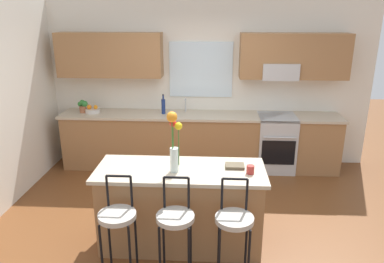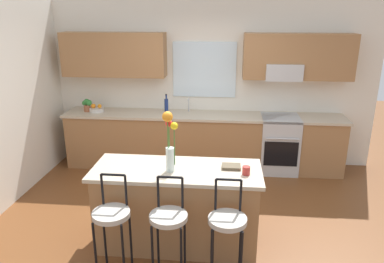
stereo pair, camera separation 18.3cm
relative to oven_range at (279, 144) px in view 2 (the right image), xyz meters
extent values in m
plane|color=brown|center=(-1.25, -1.68, -0.46)|extent=(14.00, 14.00, 0.00)
cube|color=silver|center=(-1.25, 0.38, 0.89)|extent=(5.60, 0.12, 2.70)
cube|color=#996B42|center=(-2.71, 0.15, 1.39)|extent=(1.68, 0.34, 0.70)
cube|color=#996B42|center=(0.21, 0.15, 1.39)|extent=(1.68, 0.34, 0.70)
cube|color=silver|center=(-1.25, 0.31, 1.14)|extent=(1.04, 0.03, 0.90)
cube|color=#B7BABC|center=(0.00, 0.12, 1.16)|extent=(0.56, 0.36, 0.26)
cube|color=#996B42|center=(-1.25, 0.02, -0.02)|extent=(4.50, 0.60, 0.88)
cube|color=#BCAD93|center=(-1.25, 0.02, 0.44)|extent=(4.56, 0.64, 0.04)
cube|color=#B7BABC|center=(-1.50, 0.02, 0.39)|extent=(0.54, 0.38, 0.11)
cylinder|color=#B7BABC|center=(-1.50, 0.18, 0.57)|extent=(0.02, 0.02, 0.22)
cylinder|color=#B7BABC|center=(-1.50, 0.12, 0.68)|extent=(0.02, 0.12, 0.02)
cube|color=#B7BABC|center=(0.00, 0.00, 0.00)|extent=(0.60, 0.60, 0.92)
cube|color=black|center=(0.00, -0.29, -0.06)|extent=(0.52, 0.02, 0.40)
cylinder|color=#B7BABC|center=(0.00, -0.33, 0.20)|extent=(0.50, 0.02, 0.02)
cube|color=#996B42|center=(-1.38, -2.16, -0.02)|extent=(1.73, 0.64, 0.88)
cube|color=#BCAD93|center=(-1.38, -2.16, 0.44)|extent=(1.81, 0.72, 0.04)
cylinder|color=black|center=(-2.06, -2.87, -0.13)|extent=(0.02, 0.02, 0.66)
cylinder|color=black|center=(-1.79, -2.87, -0.13)|extent=(0.02, 0.02, 0.66)
cylinder|color=black|center=(-2.06, -2.60, -0.13)|extent=(0.02, 0.02, 0.66)
cylinder|color=black|center=(-1.79, -2.60, -0.13)|extent=(0.02, 0.02, 0.66)
cylinder|color=#B2ADA3|center=(-1.93, -2.74, 0.23)|extent=(0.36, 0.36, 0.05)
cylinder|color=black|center=(-2.04, -2.60, 0.41)|extent=(0.02, 0.02, 0.32)
cylinder|color=black|center=(-1.81, -2.60, 0.41)|extent=(0.02, 0.02, 0.32)
cylinder|color=black|center=(-1.93, -2.60, 0.57)|extent=(0.23, 0.02, 0.02)
cylinder|color=black|center=(-1.51, -2.87, -0.13)|extent=(0.02, 0.02, 0.66)
cylinder|color=black|center=(-1.24, -2.87, -0.13)|extent=(0.02, 0.02, 0.66)
cylinder|color=black|center=(-1.51, -2.60, -0.13)|extent=(0.02, 0.02, 0.66)
cylinder|color=black|center=(-1.24, -2.60, -0.13)|extent=(0.02, 0.02, 0.66)
cylinder|color=#B2ADA3|center=(-1.38, -2.74, 0.23)|extent=(0.36, 0.36, 0.05)
cylinder|color=black|center=(-1.49, -2.60, 0.41)|extent=(0.02, 0.02, 0.32)
cylinder|color=black|center=(-1.26, -2.60, 0.41)|extent=(0.02, 0.02, 0.32)
cylinder|color=black|center=(-1.38, -2.60, 0.57)|extent=(0.23, 0.02, 0.02)
cylinder|color=black|center=(-0.96, -2.87, -0.13)|extent=(0.02, 0.02, 0.66)
cylinder|color=black|center=(-0.69, -2.87, -0.13)|extent=(0.02, 0.02, 0.66)
cylinder|color=black|center=(-0.96, -2.60, -0.13)|extent=(0.02, 0.02, 0.66)
cylinder|color=black|center=(-0.69, -2.60, -0.13)|extent=(0.02, 0.02, 0.66)
cylinder|color=#B2ADA3|center=(-0.83, -2.74, 0.23)|extent=(0.36, 0.36, 0.05)
cylinder|color=black|center=(-0.94, -2.60, 0.41)|extent=(0.02, 0.02, 0.32)
cylinder|color=black|center=(-0.71, -2.60, 0.41)|extent=(0.02, 0.02, 0.32)
cylinder|color=black|center=(-0.83, -2.60, 0.57)|extent=(0.23, 0.02, 0.02)
cylinder|color=silver|center=(-1.43, -2.23, 0.59)|extent=(0.09, 0.09, 0.26)
cylinder|color=#3D722D|center=(-1.39, -2.23, 0.75)|extent=(0.01, 0.01, 0.42)
sphere|color=yellow|center=(-1.39, -2.23, 0.96)|extent=(0.08, 0.08, 0.08)
cylinder|color=#3D722D|center=(-1.44, -2.20, 0.76)|extent=(0.01, 0.01, 0.44)
sphere|color=red|center=(-1.44, -2.20, 0.98)|extent=(0.07, 0.07, 0.07)
cylinder|color=#3D722D|center=(-1.45, -2.24, 0.80)|extent=(0.01, 0.01, 0.52)
sphere|color=orange|center=(-1.45, -2.24, 1.06)|extent=(0.11, 0.11, 0.11)
cylinder|color=#A52D28|center=(-0.65, -2.24, 0.51)|extent=(0.08, 0.08, 0.09)
cube|color=brown|center=(-0.80, -2.09, 0.48)|extent=(0.20, 0.15, 0.03)
cylinder|color=silver|center=(-3.02, 0.02, 0.49)|extent=(0.24, 0.24, 0.06)
sphere|color=orange|center=(-2.97, 0.02, 0.56)|extent=(0.07, 0.07, 0.07)
sphere|color=orange|center=(-3.08, 0.02, 0.56)|extent=(0.08, 0.08, 0.08)
cylinder|color=navy|center=(-1.84, 0.02, 0.58)|extent=(0.06, 0.06, 0.24)
cylinder|color=navy|center=(-1.84, 0.02, 0.74)|extent=(0.03, 0.03, 0.07)
cylinder|color=black|center=(-1.84, 0.02, 0.78)|extent=(0.03, 0.03, 0.02)
cylinder|color=#9E5B3D|center=(-3.19, 0.02, 0.52)|extent=(0.11, 0.11, 0.11)
sphere|color=#2D7A33|center=(-3.19, 0.02, 0.63)|extent=(0.09, 0.09, 0.09)
sphere|color=#2D7A33|center=(-3.23, 0.03, 0.60)|extent=(0.09, 0.09, 0.09)
sphere|color=#2D7A33|center=(-3.15, 0.01, 0.61)|extent=(0.10, 0.10, 0.10)
camera|label=1|loc=(-1.05, -5.70, 2.05)|focal=34.07mm
camera|label=2|loc=(-0.87, -5.68, 2.05)|focal=34.07mm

